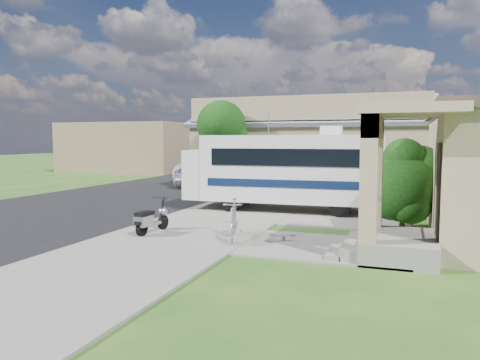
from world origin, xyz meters
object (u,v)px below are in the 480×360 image
(bicycle, at_px, (234,222))
(pickup_truck, at_px, (214,170))
(shrub, at_px, (406,184))
(garden_hose, at_px, (360,243))
(van, at_px, (243,163))
(motorhome, at_px, (285,169))
(scooter, at_px, (150,220))

(bicycle, distance_m, pickup_truck, 15.33)
(shrub, distance_m, garden_hose, 2.90)
(bicycle, xyz_separation_m, van, (-6.89, 20.46, 0.44))
(pickup_truck, distance_m, van, 6.56)
(pickup_truck, height_order, garden_hose, pickup_truck)
(motorhome, xyz_separation_m, van, (-6.90, 14.96, -0.62))
(bicycle, bearing_deg, garden_hose, -8.02)
(bicycle, height_order, garden_hose, bicycle)
(motorhome, bearing_deg, scooter, -116.41)
(shrub, relative_size, pickup_truck, 0.43)
(motorhome, distance_m, scooter, 6.19)
(shrub, bearing_deg, garden_hose, -113.55)
(bicycle, xyz_separation_m, garden_hose, (3.19, 0.48, -0.43))
(motorhome, xyz_separation_m, pickup_truck, (-6.41, 8.42, -0.71))
(van, relative_size, garden_hose, 15.30)
(shrub, distance_m, pickup_truck, 15.35)
(van, bearing_deg, scooter, -83.31)
(bicycle, xyz_separation_m, pickup_truck, (-6.41, 13.92, 0.35))
(motorhome, height_order, shrub, motorhome)
(motorhome, bearing_deg, van, 112.13)
(bicycle, height_order, van, van)
(scooter, distance_m, van, 21.01)
(scooter, xyz_separation_m, bicycle, (2.45, 0.06, 0.08))
(scooter, relative_size, van, 0.22)
(motorhome, bearing_deg, garden_hose, -60.20)
(pickup_truck, relative_size, van, 0.95)
(bicycle, height_order, pickup_truck, pickup_truck)
(scooter, bearing_deg, garden_hose, 9.71)
(scooter, bearing_deg, shrub, 27.84)
(shrub, bearing_deg, scooter, -156.35)
(shrub, bearing_deg, van, 122.28)
(pickup_truck, bearing_deg, shrub, 129.18)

